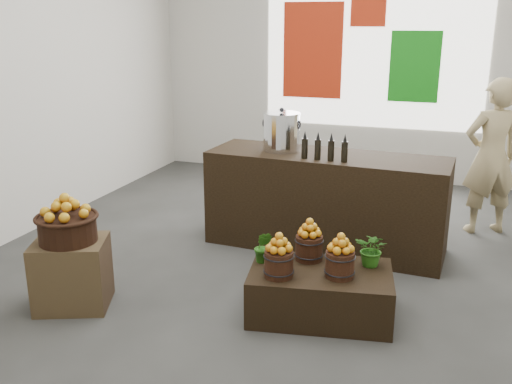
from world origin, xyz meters
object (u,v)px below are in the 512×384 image
(display_table, at_px, (320,293))
(shopper, at_px, (491,157))
(crate, at_px, (72,274))
(wicker_basket, at_px, (68,229))
(stock_pot_left, at_px, (281,133))
(counter, at_px, (326,201))

(display_table, height_order, shopper, shopper)
(crate, relative_size, wicker_basket, 1.25)
(shopper, bearing_deg, display_table, 36.05)
(wicker_basket, distance_m, stock_pot_left, 2.43)
(crate, height_order, shopper, shopper)
(wicker_basket, bearing_deg, counter, 49.45)
(counter, relative_size, shopper, 1.41)
(crate, bearing_deg, counter, 49.45)
(crate, xyz_separation_m, counter, (1.72, 2.01, 0.21))
(display_table, bearing_deg, shopper, 52.29)
(wicker_basket, xyz_separation_m, display_table, (2.02, 0.53, -0.50))
(crate, xyz_separation_m, display_table, (2.02, 0.53, -0.10))
(display_table, bearing_deg, counter, 91.28)
(wicker_basket, distance_m, shopper, 4.54)
(display_table, bearing_deg, wicker_basket, -175.27)
(stock_pot_left, distance_m, shopper, 2.39)
(counter, xyz_separation_m, shopper, (1.63, 1.05, 0.37))
(crate, bearing_deg, display_table, 14.68)
(crate, relative_size, shopper, 0.33)
(wicker_basket, bearing_deg, crate, 0.00)
(counter, bearing_deg, crate, -127.45)
(wicker_basket, bearing_deg, shopper, 42.43)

